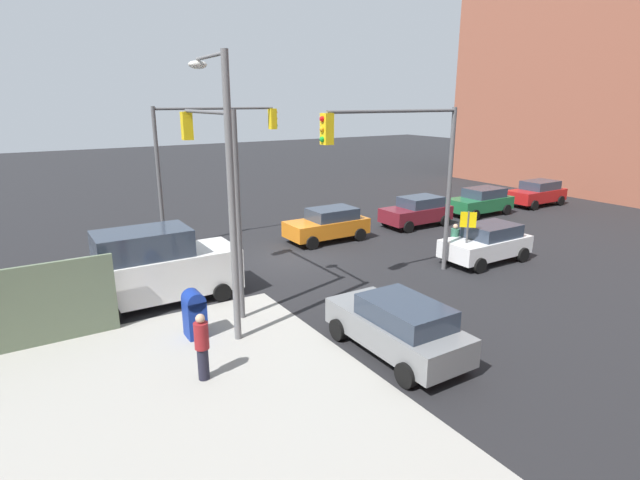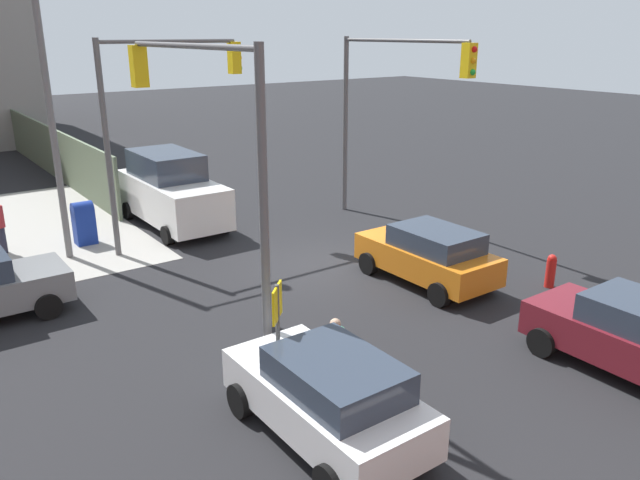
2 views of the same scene
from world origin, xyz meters
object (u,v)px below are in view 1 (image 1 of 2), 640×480
at_px(coupe_green, 481,201).
at_px(hatchback_red, 537,193).
at_px(street_lamp_corner, 226,178).
at_px(mailbox_blue, 195,312).
at_px(coupe_orange, 328,224).
at_px(pedestrian_crossing, 202,346).
at_px(fire_hydrant, 337,216).
at_px(van_white_delivery, 155,267).
at_px(traffic_signal_se_corner, 208,146).
at_px(hatchback_white, 487,243).
at_px(pedestrian_waiting, 454,241).
at_px(coupe_maroon, 417,211).
at_px(traffic_signal_ne_corner, 215,169).
at_px(coupe_gray, 398,326).
at_px(traffic_signal_nw_corner, 405,159).

height_order(coupe_green, hatchback_red, same).
relative_size(street_lamp_corner, mailbox_blue, 5.59).
relative_size(coupe_orange, pedestrian_crossing, 2.32).
relative_size(fire_hydrant, van_white_delivery, 0.17).
relative_size(traffic_signal_se_corner, hatchback_white, 1.62).
bearing_deg(pedestrian_crossing, pedestrian_waiting, -19.34).
bearing_deg(coupe_maroon, traffic_signal_se_corner, -14.99).
height_order(mailbox_blue, hatchback_red, hatchback_red).
bearing_deg(street_lamp_corner, pedestrian_waiting, -171.55).
relative_size(hatchback_red, coupe_maroon, 1.04).
relative_size(traffic_signal_ne_corner, coupe_gray, 1.50).
xyz_separation_m(traffic_signal_ne_corner, street_lamp_corner, (0.68, 2.71, 0.12)).
relative_size(traffic_signal_se_corner, coupe_green, 1.58).
bearing_deg(coupe_green, traffic_signal_ne_corner, 13.46).
xyz_separation_m(coupe_gray, pedestrian_waiting, (-7.65, -5.17, -0.01)).
height_order(traffic_signal_ne_corner, hatchback_red, traffic_signal_ne_corner).
relative_size(mailbox_blue, pedestrian_crossing, 0.81).
bearing_deg(hatchback_red, street_lamp_corner, 16.08).
bearing_deg(traffic_signal_se_corner, fire_hydrant, 177.59).
height_order(coupe_green, coupe_maroon, same).
distance_m(coupe_green, van_white_delivery, 20.64).
xyz_separation_m(traffic_signal_nw_corner, coupe_orange, (-0.68, -6.21, -3.83)).
bearing_deg(van_white_delivery, traffic_signal_ne_corner, 155.06).
bearing_deg(street_lamp_corner, traffic_signal_ne_corner, -104.13).
height_order(traffic_signal_nw_corner, hatchback_red, traffic_signal_nw_corner).
bearing_deg(coupe_gray, traffic_signal_nw_corner, -131.67).
distance_m(traffic_signal_ne_corner, coupe_orange, 9.33).
distance_m(fire_hydrant, coupe_orange, 3.34).
height_order(van_white_delivery, pedestrian_waiting, van_white_delivery).
bearing_deg(hatchback_red, coupe_green, -0.70).
xyz_separation_m(fire_hydrant, van_white_delivery, (11.48, 6.00, 0.79)).
bearing_deg(van_white_delivery, mailbox_blue, 94.96).
xyz_separation_m(mailbox_blue, hatchback_white, (-13.00, -0.28, 0.08)).
height_order(traffic_signal_nw_corner, pedestrian_crossing, traffic_signal_nw_corner).
height_order(hatchback_white, coupe_maroon, same).
bearing_deg(coupe_green, hatchback_red, 179.30).
bearing_deg(coupe_orange, van_white_delivery, 20.69).
height_order(mailbox_blue, coupe_gray, coupe_gray).
height_order(traffic_signal_nw_corner, van_white_delivery, traffic_signal_nw_corner).
relative_size(coupe_orange, pedestrian_waiting, 2.54).
height_order(street_lamp_corner, hatchback_red, street_lamp_corner).
xyz_separation_m(coupe_gray, coupe_maroon, (-10.48, -10.60, -0.00)).
height_order(mailbox_blue, coupe_green, coupe_green).
distance_m(coupe_gray, hatchback_red, 23.60).
distance_m(traffic_signal_ne_corner, van_white_delivery, 3.96).
distance_m(hatchback_red, coupe_maroon, 10.61).
height_order(hatchback_red, coupe_maroon, same).
bearing_deg(pedestrian_crossing, traffic_signal_nw_corner, -17.29).
relative_size(traffic_signal_ne_corner, coupe_orange, 1.59).
distance_m(fire_hydrant, van_white_delivery, 12.98).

